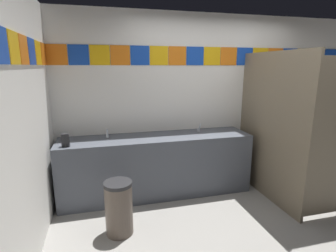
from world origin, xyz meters
The scene contains 10 objects.
ground_plane centered at (0.00, 0.00, 0.00)m, with size 10.12×10.12×0.00m, color gray.
wall_back centered at (0.00, 1.49, 1.29)m, with size 4.60×0.09×2.56m.
wall_side centered at (-2.34, 0.00, 1.29)m, with size 0.09×2.90×2.56m.
vanity_counter centered at (-0.92, 1.15, 0.43)m, with size 2.66×0.60×0.85m.
faucet_left centered at (-1.58, 1.24, 0.91)m, with size 0.04×0.10×0.14m.
faucet_right centered at (-0.25, 1.24, 0.91)m, with size 0.04×0.10×0.14m.
soap_dispenser centered at (-2.09, 0.97, 0.93)m, with size 0.09×0.09×0.16m.
stall_divider centered at (0.73, 0.46, 1.00)m, with size 0.92×1.48×2.00m.
toilet centered at (1.13, 1.02, 0.30)m, with size 0.39×0.49×0.74m.
trash_bin centered at (-1.52, 0.33, 0.30)m, with size 0.30×0.30×0.61m.
Camera 1 is at (-1.63, -2.28, 1.81)m, focal length 27.89 mm.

